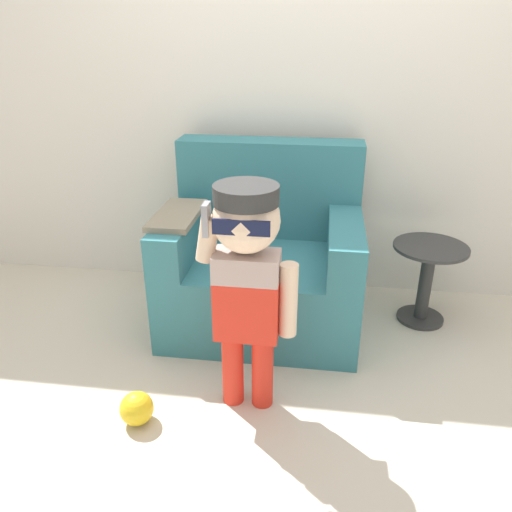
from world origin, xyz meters
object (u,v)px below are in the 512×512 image
object	(u,v)px
side_table	(426,276)
toy_ball	(137,408)
armchair	(264,261)
person_child	(247,267)

from	to	relation	value
side_table	toy_ball	size ratio (longest dim) A/B	3.21
armchair	person_child	distance (m)	0.83
toy_ball	side_table	bearing A→B (deg)	37.49
toy_ball	armchair	bearing A→B (deg)	65.80
side_table	person_child	bearing A→B (deg)	-136.88
armchair	person_child	bearing A→B (deg)	-88.04
person_child	side_table	world-z (taller)	person_child
armchair	side_table	distance (m)	0.93
armchair	person_child	xyz separation A→B (m)	(0.03, -0.76, 0.33)
toy_ball	person_child	bearing A→B (deg)	23.52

